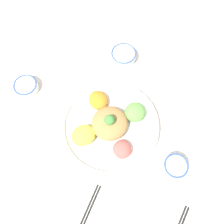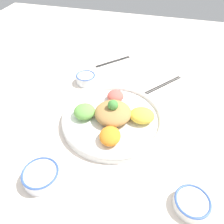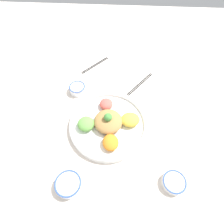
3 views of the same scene
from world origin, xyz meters
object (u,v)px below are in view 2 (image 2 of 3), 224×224
object	(u,v)px
chopsticks_pair_far	(163,84)
serving_spoon_extra	(4,141)
sauce_bowl_red	(86,78)
chopsticks_pair_near	(113,61)
rice_bowl_blue	(41,175)
sauce_bowl_dark	(192,203)
salad_platter	(113,117)
serving_spoon_main	(91,205)

from	to	relation	value
chopsticks_pair_far	serving_spoon_extra	bearing A→B (deg)	-7.03
sauce_bowl_red	chopsticks_pair_near	distance (m)	0.23
chopsticks_pair_near	serving_spoon_extra	world-z (taller)	chopsticks_pair_near
rice_bowl_blue	chopsticks_pair_far	xyz separation A→B (m)	(0.59, -0.32, -0.02)
rice_bowl_blue	sauce_bowl_dark	bearing A→B (deg)	-85.76
salad_platter	chopsticks_pair_near	distance (m)	0.45
salad_platter	chopsticks_pair_far	xyz separation A→B (m)	(0.29, -0.17, -0.02)
sauce_bowl_red	serving_spoon_extra	bearing A→B (deg)	158.94
chopsticks_pair_near	serving_spoon_extra	distance (m)	0.68
rice_bowl_blue	serving_spoon_main	bearing A→B (deg)	-102.40
chopsticks_pair_near	rice_bowl_blue	bearing A→B (deg)	42.15
salad_platter	chopsticks_pair_near	world-z (taller)	salad_platter
salad_platter	serving_spoon_extra	size ratio (longest dim) A/B	3.18
serving_spoon_extra	chopsticks_pair_far	bearing A→B (deg)	-173.14
sauce_bowl_dark	rice_bowl_blue	bearing A→B (deg)	94.24
sauce_bowl_red	serving_spoon_main	world-z (taller)	sauce_bowl_red
salad_platter	serving_spoon_extra	bearing A→B (deg)	119.38
sauce_bowl_red	serving_spoon_extra	xyz separation A→B (m)	(-0.42, 0.16, -0.02)
serving_spoon_extra	salad_platter	bearing A→B (deg)	172.83
chopsticks_pair_near	serving_spoon_extra	xyz separation A→B (m)	(-0.63, 0.24, -0.00)
rice_bowl_blue	chopsticks_pair_far	size ratio (longest dim) A/B	0.61
rice_bowl_blue	chopsticks_pair_near	world-z (taller)	rice_bowl_blue
sauce_bowl_red	serving_spoon_extra	world-z (taller)	sauce_bowl_red
sauce_bowl_red	chopsticks_pair_far	distance (m)	0.37
salad_platter	sauce_bowl_dark	xyz separation A→B (m)	(-0.26, -0.29, -0.01)
sauce_bowl_dark	serving_spoon_extra	distance (m)	0.65
serving_spoon_main	serving_spoon_extra	bearing A→B (deg)	-43.75
salad_platter	sauce_bowl_red	xyz separation A→B (m)	(0.22, 0.19, -0.00)
sauce_bowl_dark	serving_spoon_extra	world-z (taller)	sauce_bowl_dark
sauce_bowl_red	serving_spoon_main	bearing A→B (deg)	-158.90
rice_bowl_blue	serving_spoon_extra	world-z (taller)	rice_bowl_blue
chopsticks_pair_far	sauce_bowl_dark	bearing A→B (deg)	52.34
salad_platter	serving_spoon_main	bearing A→B (deg)	-176.11
chopsticks_pair_near	serving_spoon_main	size ratio (longest dim) A/B	1.21
salad_platter	serving_spoon_extra	xyz separation A→B (m)	(-0.20, 0.35, -0.02)
sauce_bowl_red	sauce_bowl_dark	bearing A→B (deg)	-134.85
serving_spoon_main	salad_platter	bearing A→B (deg)	-109.88
rice_bowl_blue	chopsticks_pair_far	world-z (taller)	rice_bowl_blue
rice_bowl_blue	sauce_bowl_dark	size ratio (longest dim) A/B	1.12
rice_bowl_blue	chopsticks_pair_far	bearing A→B (deg)	-28.16
sauce_bowl_dark	serving_spoon_main	xyz separation A→B (m)	(-0.07, 0.27, -0.02)
salad_platter	chopsticks_pair_near	size ratio (longest dim) A/B	2.45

